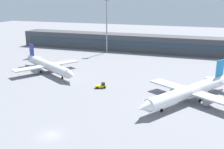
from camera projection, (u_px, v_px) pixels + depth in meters
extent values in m
plane|color=gray|center=(111.00, 83.00, 95.85)|extent=(400.00, 400.00, 0.00)
cube|color=#3F4247|center=(147.00, 43.00, 148.86)|extent=(148.53, 12.00, 9.00)
cube|color=#263847|center=(144.00, 44.00, 143.24)|extent=(141.10, 0.16, 2.80)
cylinder|color=white|center=(190.00, 91.00, 77.75)|extent=(20.93, 30.64, 3.57)
cone|color=white|center=(144.00, 107.00, 66.50)|extent=(4.96, 5.13, 3.40)
cone|color=white|center=(223.00, 79.00, 88.89)|extent=(4.01, 4.36, 2.50)
cube|color=#197FBF|center=(220.00, 68.00, 85.95)|extent=(2.47, 3.69, 5.17)
cube|color=silver|center=(219.00, 80.00, 87.28)|extent=(9.38, 7.21, 0.23)
cube|color=silver|center=(191.00, 92.00, 78.40)|extent=(26.35, 18.74, 0.47)
cylinder|color=gray|center=(175.00, 91.00, 82.97)|extent=(3.19, 3.55, 1.88)
cylinder|color=gray|center=(208.00, 101.00, 74.56)|extent=(3.19, 3.55, 1.88)
cylinder|color=black|center=(162.00, 110.00, 71.29)|extent=(0.82, 1.00, 0.94)
cylinder|color=black|center=(186.00, 96.00, 81.44)|extent=(0.82, 1.00, 0.94)
cylinder|color=black|center=(200.00, 101.00, 77.80)|extent=(0.82, 1.00, 0.94)
cylinder|color=silver|center=(48.00, 65.00, 107.56)|extent=(29.38, 19.97, 3.42)
cone|color=silver|center=(71.00, 75.00, 94.35)|extent=(4.91, 4.75, 3.25)
cone|color=silver|center=(30.00, 58.00, 120.63)|extent=(4.17, 3.84, 2.40)
cube|color=navy|center=(32.00, 50.00, 117.45)|extent=(3.54, 2.36, 4.95)
cube|color=silver|center=(32.00, 58.00, 118.76)|extent=(6.88, 8.99, 0.22)
cube|color=silver|center=(47.00, 66.00, 108.30)|extent=(17.89, 25.26, 0.45)
cylinder|color=gray|center=(34.00, 71.00, 105.36)|extent=(3.40, 3.05, 1.80)
cylinder|color=gray|center=(59.00, 67.00, 111.94)|extent=(3.40, 3.05, 1.80)
cylinder|color=black|center=(62.00, 78.00, 99.82)|extent=(0.96, 0.78, 0.90)
cylinder|color=black|center=(41.00, 72.00, 108.17)|extent=(0.96, 0.78, 0.90)
cylinder|color=black|center=(51.00, 70.00, 111.02)|extent=(0.96, 0.78, 0.90)
cube|color=yellow|center=(101.00, 86.00, 89.99)|extent=(3.87, 3.06, 0.60)
cube|color=black|center=(103.00, 84.00, 89.96)|extent=(1.64, 1.76, 0.90)
cylinder|color=black|center=(104.00, 87.00, 89.54)|extent=(0.73, 0.56, 0.70)
cylinder|color=black|center=(104.00, 86.00, 91.02)|extent=(0.73, 0.56, 0.70)
cylinder|color=black|center=(97.00, 88.00, 89.13)|extent=(0.73, 0.56, 0.70)
cylinder|color=black|center=(97.00, 86.00, 90.61)|extent=(0.73, 0.56, 0.70)
cylinder|color=gray|center=(107.00, 27.00, 143.57)|extent=(0.70, 0.70, 27.45)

